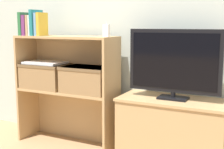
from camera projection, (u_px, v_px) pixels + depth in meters
The scene contains 16 objects.
wall_back at pixel (125, 9), 2.68m from camera, with size 10.00×0.05×2.40m.
tv_stand at pixel (172, 131), 2.41m from camera, with size 0.82×0.40×0.51m.
tv at pixel (174, 62), 2.32m from camera, with size 0.70×0.14×0.53m.
bookshelf_lower_tier at pixel (71, 108), 2.84m from camera, with size 0.91×0.31×0.50m.
bookshelf_upper_tier at pixel (70, 55), 2.77m from camera, with size 0.91×0.31×0.47m.
book_forest at pixel (24, 24), 2.80m from camera, with size 0.03×0.14×0.20m.
book_plum at pixel (28, 25), 2.79m from camera, with size 0.04×0.14×0.18m.
book_tan at pixel (31, 25), 2.77m from camera, with size 0.02×0.13×0.18m.
book_ivory at pixel (33, 25), 2.76m from camera, with size 0.03×0.12×0.18m.
book_teal at pixel (36, 23), 2.74m from camera, with size 0.03×0.15×0.22m.
book_skyblue at pixel (39, 24), 2.73m from camera, with size 0.03×0.12×0.20m.
book_mustard at pixel (42, 24), 2.72m from camera, with size 0.03×0.13×0.20m.
baby_monitor at pixel (106, 30), 2.50m from camera, with size 0.05×0.03×0.13m.
storage_basket_left at pixel (46, 75), 2.82m from camera, with size 0.41×0.28×0.22m.
storage_basket_right at pixel (87, 78), 2.63m from camera, with size 0.41×0.28×0.22m.
laptop at pixel (45, 63), 2.81m from camera, with size 0.35×0.24×0.02m.
Camera 1 is at (1.12, -2.08, 1.07)m, focal length 50.00 mm.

